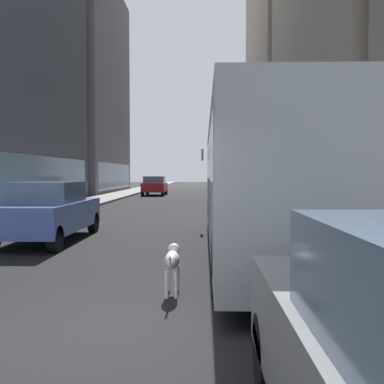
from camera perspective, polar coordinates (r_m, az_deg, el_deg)
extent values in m
plane|color=black|center=(39.87, -0.47, -0.32)|extent=(120.00, 120.00, 0.00)
cube|color=gray|center=(40.47, -8.56, -0.20)|extent=(2.40, 110.00, 0.15)
cube|color=gray|center=(40.07, 7.71, -0.22)|extent=(2.40, 110.00, 0.15)
cube|color=slate|center=(26.50, -17.79, 1.70)|extent=(0.08, 15.62, 2.40)
cube|color=slate|center=(46.43, -15.50, 12.55)|extent=(9.48, 16.57, 20.28)
cube|color=slate|center=(44.53, -9.57, 1.99)|extent=(0.08, 14.91, 2.40)
cube|color=slate|center=(31.35, 12.98, 1.83)|extent=(0.08, 20.65, 2.40)
cube|color=#A0937F|center=(57.02, 12.60, 15.77)|extent=(9.14, 22.83, 30.30)
cube|color=slate|center=(54.77, 7.80, 2.06)|extent=(0.08, 20.55, 2.40)
cube|color=#999EA3|center=(10.83, 8.92, 1.45)|extent=(2.55, 11.50, 2.75)
cube|color=slate|center=(10.84, 8.94, 4.07)|extent=(2.57, 11.04, 0.90)
cube|color=black|center=(16.55, 6.37, -2.14)|extent=(2.55, 0.16, 0.44)
cylinder|color=black|center=(14.36, 2.61, -3.01)|extent=(0.30, 1.00, 1.00)
cylinder|color=black|center=(14.57, 11.50, -2.98)|extent=(0.30, 1.00, 1.00)
cylinder|color=black|center=(6.73, 3.81, -9.12)|extent=(0.30, 1.00, 1.00)
cylinder|color=black|center=(7.18, 22.27, -8.57)|extent=(0.30, 1.00, 1.00)
cube|color=silver|center=(15.91, 1.32, 4.72)|extent=(0.08, 0.24, 0.40)
cube|color=#4C6BB7|center=(12.88, -17.55, -2.86)|extent=(1.74, 4.43, 0.75)
cube|color=slate|center=(12.63, -17.91, -0.01)|extent=(1.60, 1.99, 0.55)
cylinder|color=black|center=(14.86, -18.03, -3.64)|extent=(0.22, 0.64, 0.64)
cylinder|color=black|center=(14.42, -12.33, -3.76)|extent=(0.22, 0.64, 0.64)
cylinder|color=black|center=(10.99, -16.86, -5.70)|extent=(0.22, 0.64, 0.64)
cube|color=red|center=(38.52, -4.71, 0.62)|extent=(1.87, 4.01, 0.75)
cube|color=slate|center=(38.31, -4.75, 1.58)|extent=(1.72, 1.80, 0.55)
cylinder|color=black|center=(40.21, -5.63, 0.15)|extent=(0.22, 0.64, 0.64)
cylinder|color=black|center=(40.03, -3.29, 0.15)|extent=(0.22, 0.64, 0.64)
cylinder|color=black|center=(37.06, -6.25, -0.03)|extent=(0.22, 0.64, 0.64)
cylinder|color=black|center=(36.87, -3.71, -0.04)|extent=(0.22, 0.64, 0.64)
cube|color=black|center=(29.27, 4.28, 0.08)|extent=(1.75, 4.20, 0.75)
cube|color=slate|center=(29.05, 4.30, 1.35)|extent=(1.61, 1.89, 0.55)
cylinder|color=black|center=(30.95, 2.72, -0.49)|extent=(0.22, 0.64, 0.64)
cylinder|color=black|center=(31.01, 5.55, -0.49)|extent=(0.22, 0.64, 0.64)
cylinder|color=black|center=(27.58, 2.85, -0.83)|extent=(0.22, 0.64, 0.64)
cylinder|color=black|center=(27.66, 6.03, -0.83)|extent=(0.22, 0.64, 0.64)
cylinder|color=black|center=(4.13, 9.71, -19.23)|extent=(0.22, 0.64, 0.64)
ellipsoid|color=white|center=(6.93, -2.50, -8.53)|extent=(0.22, 0.60, 0.26)
sphere|color=white|center=(7.29, -2.29, -7.27)|extent=(0.20, 0.20, 0.20)
sphere|color=black|center=(7.31, -2.75, -7.09)|extent=(0.07, 0.07, 0.07)
sphere|color=black|center=(7.30, -1.81, -7.10)|extent=(0.07, 0.07, 0.07)
cylinder|color=white|center=(6.53, -2.76, -8.76)|extent=(0.03, 0.16, 0.19)
cylinder|color=white|center=(7.21, -2.94, -10.79)|extent=(0.06, 0.06, 0.40)
cylinder|color=white|center=(7.20, -1.81, -10.80)|extent=(0.06, 0.06, 0.40)
cylinder|color=white|center=(6.80, -3.23, -11.59)|extent=(0.06, 0.06, 0.40)
cylinder|color=white|center=(6.79, -2.03, -11.60)|extent=(0.06, 0.06, 0.40)
sphere|color=black|center=(7.02, -2.04, -8.06)|extent=(0.04, 0.04, 0.04)
sphere|color=black|center=(6.86, -3.06, -8.49)|extent=(0.04, 0.04, 0.04)
sphere|color=black|center=(6.74, -2.44, -8.32)|extent=(0.04, 0.04, 0.04)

